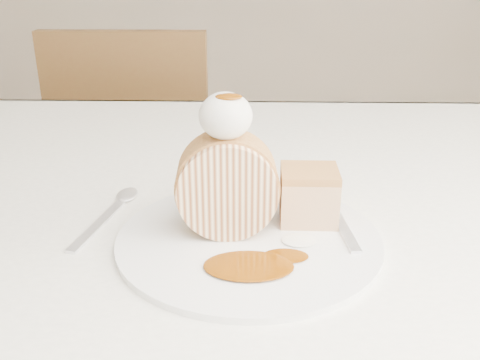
{
  "coord_description": "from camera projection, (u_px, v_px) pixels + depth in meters",
  "views": [
    {
      "loc": [
        0.01,
        -0.49,
        1.04
      ],
      "look_at": [
        -0.0,
        0.04,
        0.82
      ],
      "focal_mm": 40.0,
      "sensor_mm": 36.0,
      "label": 1
    }
  ],
  "objects": [
    {
      "name": "spoon",
      "position": [
        98.0,
        225.0,
        0.62
      ],
      "size": [
        0.05,
        0.16,
        0.0
      ],
      "primitive_type": "cube",
      "rotation": [
        0.0,
        0.0,
        -0.2
      ],
      "color": "silver",
      "rests_on": "table"
    },
    {
      "name": "plate",
      "position": [
        249.0,
        239.0,
        0.59
      ],
      "size": [
        0.29,
        0.29,
        0.01
      ],
      "primitive_type": "cylinder",
      "rotation": [
        0.0,
        0.0,
        -0.01
      ],
      "color": "white",
      "rests_on": "table"
    },
    {
      "name": "chair_far",
      "position": [
        140.0,
        161.0,
        1.52
      ],
      "size": [
        0.42,
        0.42,
        0.88
      ],
      "rotation": [
        0.0,
        0.0,
        3.15
      ],
      "color": "brown",
      "rests_on": "ground"
    },
    {
      "name": "cake_chunk",
      "position": [
        309.0,
        198.0,
        0.61
      ],
      "size": [
        0.07,
        0.06,
        0.05
      ],
      "primitive_type": "cube",
      "rotation": [
        0.0,
        0.0,
        -0.01
      ],
      "color": "#C3864A",
      "rests_on": "plate"
    },
    {
      "name": "roulade_slice",
      "position": [
        227.0,
        185.0,
        0.58
      ],
      "size": [
        0.11,
        0.07,
        0.11
      ],
      "primitive_type": "cylinder",
      "rotation": [
        1.57,
        0.0,
        0.06
      ],
      "color": "#FDE2B0",
      "rests_on": "plate"
    },
    {
      "name": "fork",
      "position": [
        341.0,
        225.0,
        0.61
      ],
      "size": [
        0.04,
        0.17,
        0.0
      ],
      "primitive_type": "cube",
      "rotation": [
        0.0,
        0.0,
        0.11
      ],
      "color": "silver",
      "rests_on": "plate"
    },
    {
      "name": "caramel_drizzle",
      "position": [
        229.0,
        91.0,
        0.53
      ],
      "size": [
        0.03,
        0.02,
        0.01
      ],
      "primitive_type": "ellipsoid",
      "color": "#683104",
      "rests_on": "whipped_cream"
    },
    {
      "name": "caramel_pool",
      "position": [
        249.0,
        266.0,
        0.53
      ],
      "size": [
        0.09,
        0.06,
        0.0
      ],
      "primitive_type": null,
      "rotation": [
        0.0,
        0.0,
        -0.01
      ],
      "color": "#683104",
      "rests_on": "plate"
    },
    {
      "name": "whipped_cream",
      "position": [
        226.0,
        116.0,
        0.55
      ],
      "size": [
        0.06,
        0.06,
        0.05
      ],
      "primitive_type": "ellipsoid",
      "color": "white",
      "rests_on": "roulade_slice"
    },
    {
      "name": "table",
      "position": [
        244.0,
        239.0,
        0.78
      ],
      "size": [
        1.4,
        0.9,
        0.75
      ],
      "color": "silver",
      "rests_on": "ground"
    }
  ]
}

